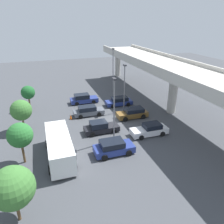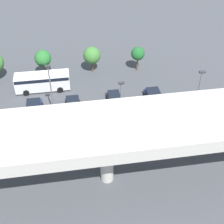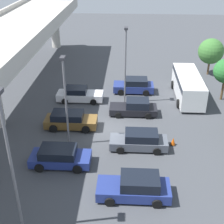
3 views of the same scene
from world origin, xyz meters
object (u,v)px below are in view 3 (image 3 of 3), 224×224
at_px(parked_car_0, 135,187).
at_px(parked_car_1, 60,156).
at_px(lamp_post_by_overpass, 65,96).
at_px(lamp_post_near_aisle, 10,157).
at_px(lamp_post_mid_lot, 125,60).
at_px(shuttle_bus, 188,85).
at_px(traffic_cone, 173,142).
at_px(parked_car_3, 70,120).
at_px(parked_car_2, 139,140).
at_px(parked_car_6, 134,86).
at_px(parked_car_5, 79,95).
at_px(parked_car_4, 135,108).
at_px(tree_front_far_right, 211,51).

height_order(parked_car_0, parked_car_1, parked_car_0).
distance_m(parked_car_0, lamp_post_by_overpass, 8.82).
relative_size(lamp_post_near_aisle, lamp_post_mid_lot, 1.12).
height_order(parked_car_1, lamp_post_by_overpass, lamp_post_by_overpass).
distance_m(parked_car_1, shuttle_bus, 16.93).
height_order(parked_car_1, traffic_cone, parked_car_1).
bearing_deg(lamp_post_mid_lot, parked_car_3, 138.19).
bearing_deg(parked_car_3, parked_car_1, -88.08).
bearing_deg(parked_car_1, lamp_post_by_overpass, 86.39).
distance_m(parked_car_0, parked_car_2, 5.62).
bearing_deg(parked_car_3, lamp_post_by_overpass, -82.58).
bearing_deg(lamp_post_near_aisle, lamp_post_by_overpass, -7.36).
bearing_deg(lamp_post_near_aisle, parked_car_1, -9.02).
relative_size(parked_car_3, traffic_cone, 6.69).
xyz_separation_m(parked_car_2, parked_car_6, (11.12, 0.35, 0.05)).
xyz_separation_m(parked_car_3, shuttle_bus, (7.00, -11.60, 0.78)).
height_order(parked_car_0, parked_car_5, parked_car_0).
bearing_deg(parked_car_3, parked_car_4, 26.15).
bearing_deg(parked_car_1, parked_car_2, 22.60).
xyz_separation_m(lamp_post_near_aisle, tree_front_far_right, (25.83, -16.19, -2.09)).
distance_m(parked_car_5, lamp_post_mid_lot, 6.24).
xyz_separation_m(parked_car_5, shuttle_bus, (1.43, -11.60, 0.83)).
relative_size(parked_car_1, parked_car_5, 0.93).
bearing_deg(traffic_cone, parked_car_0, 152.65).
xyz_separation_m(lamp_post_mid_lot, traffic_cone, (-7.80, -4.18, -4.31)).
height_order(lamp_post_by_overpass, tree_front_far_right, lamp_post_by_overpass).
distance_m(parked_car_3, tree_front_far_right, 21.07).
xyz_separation_m(parked_car_1, parked_car_3, (5.48, 0.18, 0.03)).
bearing_deg(parked_car_6, traffic_cone, 106.73).
bearing_deg(tree_front_far_right, lamp_post_near_aisle, 147.93).
xyz_separation_m(parked_car_0, parked_car_2, (5.60, -0.39, -0.03)).
bearing_deg(parked_car_0, shuttle_bus, -110.37).
relative_size(lamp_post_mid_lot, tree_front_far_right, 1.70).
bearing_deg(traffic_cone, parked_car_2, 101.91).
bearing_deg(lamp_post_near_aisle, lamp_post_mid_lot, -18.30).
relative_size(parked_car_2, tree_front_far_right, 1.01).
height_order(parked_car_5, lamp_post_by_overpass, lamp_post_by_overpass).
bearing_deg(parked_car_6, shuttle_bus, 168.69).
xyz_separation_m(parked_car_2, lamp_post_near_aisle, (-8.65, 7.00, 4.41)).
relative_size(shuttle_bus, traffic_cone, 11.39).
height_order(parked_car_2, lamp_post_by_overpass, lamp_post_by_overpass).
distance_m(parked_car_2, lamp_post_near_aisle, 11.97).
bearing_deg(tree_front_far_right, lamp_post_by_overpass, 138.40).
height_order(parked_car_6, lamp_post_by_overpass, lamp_post_by_overpass).
relative_size(parked_car_6, traffic_cone, 6.40).
relative_size(lamp_post_near_aisle, traffic_cone, 12.67).
distance_m(parked_car_1, parked_car_6, 14.76).
xyz_separation_m(parked_car_2, parked_car_5, (8.54, 6.21, -0.02)).
height_order(parked_car_5, lamp_post_mid_lot, lamp_post_mid_lot).
distance_m(shuttle_bus, tree_front_far_right, 8.28).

